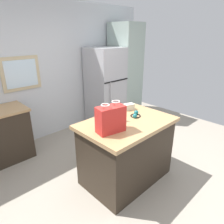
{
  "coord_description": "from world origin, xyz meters",
  "views": [
    {
      "loc": [
        -1.74,
        -1.49,
        2.05
      ],
      "look_at": [
        0.14,
        0.47,
        0.98
      ],
      "focal_mm": 32.42,
      "sensor_mm": 36.0,
      "label": 1
    }
  ],
  "objects_px": {
    "ear_defenders": "(136,115)",
    "small_box": "(129,107)",
    "tall_cabinet": "(125,73)",
    "bottle": "(119,114)",
    "shopping_bag": "(111,119)",
    "refrigerator": "(105,87)",
    "kitchen_island": "(126,150)"
  },
  "relations": [
    {
      "from": "kitchen_island",
      "to": "tall_cabinet",
      "type": "height_order",
      "value": "tall_cabinet"
    },
    {
      "from": "kitchen_island",
      "to": "bottle",
      "type": "xyz_separation_m",
      "value": [
        -0.07,
        0.09,
        0.56
      ]
    },
    {
      "from": "small_box",
      "to": "ear_defenders",
      "type": "bearing_deg",
      "value": -118.42
    },
    {
      "from": "kitchen_island",
      "to": "tall_cabinet",
      "type": "relative_size",
      "value": 0.57
    },
    {
      "from": "tall_cabinet",
      "to": "small_box",
      "type": "height_order",
      "value": "tall_cabinet"
    },
    {
      "from": "kitchen_island",
      "to": "shopping_bag",
      "type": "xyz_separation_m",
      "value": [
        -0.37,
        -0.06,
        0.62
      ]
    },
    {
      "from": "tall_cabinet",
      "to": "small_box",
      "type": "xyz_separation_m",
      "value": [
        -1.45,
        -1.42,
        -0.16
      ]
    },
    {
      "from": "bottle",
      "to": "ear_defenders",
      "type": "xyz_separation_m",
      "value": [
        0.29,
        -0.05,
        -0.07
      ]
    },
    {
      "from": "refrigerator",
      "to": "bottle",
      "type": "relative_size",
      "value": 8.16
    },
    {
      "from": "shopping_bag",
      "to": "small_box",
      "type": "height_order",
      "value": "shopping_bag"
    },
    {
      "from": "ear_defenders",
      "to": "bottle",
      "type": "bearing_deg",
      "value": 170.08
    },
    {
      "from": "shopping_bag",
      "to": "ear_defenders",
      "type": "relative_size",
      "value": 1.78
    },
    {
      "from": "shopping_bag",
      "to": "ear_defenders",
      "type": "distance_m",
      "value": 0.61
    },
    {
      "from": "ear_defenders",
      "to": "small_box",
      "type": "bearing_deg",
      "value": 61.58
    },
    {
      "from": "tall_cabinet",
      "to": "small_box",
      "type": "distance_m",
      "value": 2.03
    },
    {
      "from": "tall_cabinet",
      "to": "small_box",
      "type": "relative_size",
      "value": 14.68
    },
    {
      "from": "kitchen_island",
      "to": "refrigerator",
      "type": "distance_m",
      "value": 2.08
    },
    {
      "from": "tall_cabinet",
      "to": "shopping_bag",
      "type": "distance_m",
      "value": 2.79
    },
    {
      "from": "shopping_bag",
      "to": "small_box",
      "type": "xyz_separation_m",
      "value": [
        0.72,
        0.35,
        -0.12
      ]
    },
    {
      "from": "kitchen_island",
      "to": "small_box",
      "type": "height_order",
      "value": "small_box"
    },
    {
      "from": "tall_cabinet",
      "to": "ear_defenders",
      "type": "bearing_deg",
      "value": -133.55
    },
    {
      "from": "tall_cabinet",
      "to": "bottle",
      "type": "height_order",
      "value": "tall_cabinet"
    },
    {
      "from": "kitchen_island",
      "to": "ear_defenders",
      "type": "height_order",
      "value": "ear_defenders"
    },
    {
      "from": "refrigerator",
      "to": "tall_cabinet",
      "type": "bearing_deg",
      "value": 0.02
    },
    {
      "from": "kitchen_island",
      "to": "ear_defenders",
      "type": "relative_size",
      "value": 6.23
    },
    {
      "from": "kitchen_island",
      "to": "ear_defenders",
      "type": "xyz_separation_m",
      "value": [
        0.22,
        0.04,
        0.48
      ]
    },
    {
      "from": "refrigerator",
      "to": "small_box",
      "type": "bearing_deg",
      "value": -118.97
    },
    {
      "from": "refrigerator",
      "to": "ear_defenders",
      "type": "bearing_deg",
      "value": -118.89
    },
    {
      "from": "kitchen_island",
      "to": "small_box",
      "type": "bearing_deg",
      "value": 38.98
    },
    {
      "from": "shopping_bag",
      "to": "bottle",
      "type": "xyz_separation_m",
      "value": [
        0.3,
        0.15,
        -0.07
      ]
    },
    {
      "from": "refrigerator",
      "to": "ear_defenders",
      "type": "xyz_separation_m",
      "value": [
        -0.92,
        -1.66,
        0.07
      ]
    },
    {
      "from": "refrigerator",
      "to": "tall_cabinet",
      "type": "distance_m",
      "value": 0.71
    }
  ]
}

